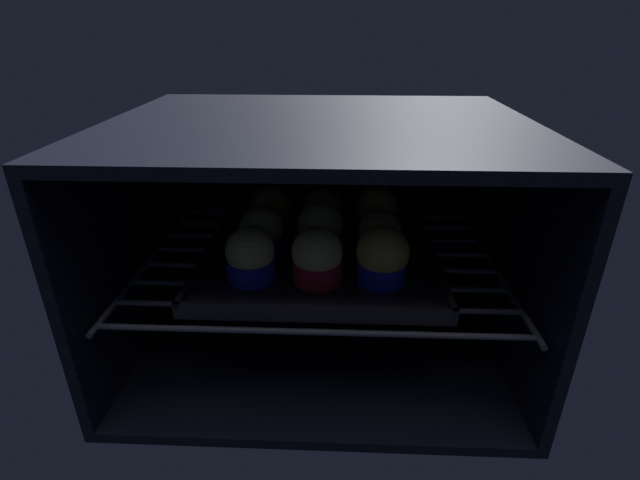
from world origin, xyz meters
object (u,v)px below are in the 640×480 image
Objects in this scene: baking_tray at (320,254)px; muffin_row2_col0 at (271,209)px; muffin_row0_col2 at (382,257)px; muffin_row1_col2 at (379,235)px; muffin_row1_col0 at (262,232)px; muffin_row2_col1 at (324,212)px; muffin_row2_col2 at (376,210)px; muffin_row0_col1 at (319,257)px; muffin_row1_col1 at (319,229)px; muffin_row0_col0 at (251,256)px.

baking_tray is 4.74× the size of muffin_row2_col0.
baking_tray is 13.34cm from muffin_row0_col2.
muffin_row1_col2 is at bearing -1.21° from baking_tray.
muffin_row1_col0 is 12.88cm from muffin_row2_col1.
muffin_row2_col2 is (18.25, 8.83, 0.46)cm from muffin_row1_col0.
muffin_row2_col2 reaches higher than muffin_row2_col0.
muffin_row0_col1 is 1.13× the size of muffin_row1_col2.
baking_tray is 13.29cm from muffin_row2_col2.
baking_tray is 9.74cm from muffin_row1_col0.
muffin_row2_col0 reaches higher than muffin_row1_col0.
muffin_row0_col1 is 1.11× the size of muffin_row1_col0.
muffin_row1_col0 is at bearing -137.06° from muffin_row2_col1.
muffin_row1_col0 is at bearing -90.85° from muffin_row2_col0.
muffin_row0_col1 and muffin_row2_col2 have the same top height.
muffin_row2_col0 is (0.14, 9.34, 0.27)cm from muffin_row1_col0.
muffin_row0_col2 is 1.04× the size of muffin_row1_col1.
muffin_row0_col2 is 8.84cm from muffin_row1_col2.
muffin_row2_col0 is 9.31cm from muffin_row2_col1.
muffin_row0_col0 is 13.04cm from muffin_row1_col1.
muffin_row1_col1 is at bearing 176.48° from muffin_row1_col2.
baking_tray is 9.41cm from muffin_row2_col1.
muffin_row1_col2 is at bearing -45.53° from muffin_row2_col1.
muffin_row2_col0 is at bearing 176.50° from muffin_row2_col1.
muffin_row2_col1 is (9.43, 8.77, 0.04)cm from muffin_row1_col0.
muffin_row0_col1 is at bearing -90.26° from muffin_row2_col1.
muffin_row2_col1 reaches higher than baking_tray.
muffin_row0_col2 is (8.89, -9.00, 4.24)cm from baking_tray.
muffin_row0_col2 is 1.03× the size of muffin_row2_col2.
muffin_row1_col0 is at bearing -154.18° from muffin_row2_col2.
muffin_row1_col1 is 12.60cm from muffin_row2_col2.
muffin_row1_col1 is at bearing 2.93° from muffin_row1_col0.
muffin_row0_col0 is 1.00× the size of muffin_row0_col1.
muffin_row1_col1 is (8.84, 0.45, 0.56)cm from muffin_row1_col0.
muffin_row0_col1 reaches higher than baking_tray.
muffin_row0_col2 reaches higher than muffin_row1_col0.
muffin_row1_col1 is (8.92, 9.51, 0.04)cm from muffin_row0_col0.
muffin_row1_col0 is 1.02× the size of muffin_row1_col2.
muffin_row1_col2 reaches higher than baking_tray.
muffin_row2_col1 is (-8.55, 17.70, -0.68)cm from muffin_row0_col2.
muffin_row1_col1 is at bearing 134.23° from muffin_row0_col2.
muffin_row0_col0 reaches higher than muffin_row2_col0.
muffin_row1_col0 is 0.95× the size of muffin_row2_col0.
muffin_row2_col2 is (8.82, 0.06, 0.43)cm from muffin_row2_col1.
baking_tray is at bearing 0.46° from muffin_row1_col0.
muffin_row2_col1 is (0.08, 17.86, -0.52)cm from muffin_row0_col1.
muffin_row0_col1 is 20.60cm from muffin_row2_col0.
muffin_row1_col2 is (9.31, -0.57, -0.62)cm from muffin_row1_col1.
muffin_row2_col1 is 0.91× the size of muffin_row2_col2.
muffin_row1_col0 is (0.08, 9.06, -0.52)cm from muffin_row0_col0.
muffin_row2_col0 is 18.12cm from muffin_row2_col2.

